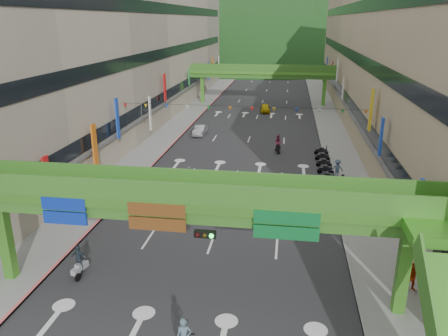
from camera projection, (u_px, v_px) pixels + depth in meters
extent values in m
cube|color=#28282B|center=(255.00, 122.00, 65.76)|extent=(18.00, 140.00, 0.02)
cube|color=gray|center=(184.00, 120.00, 67.26)|extent=(4.00, 140.00, 0.15)
cube|color=gray|center=(330.00, 124.00, 64.21)|extent=(4.00, 140.00, 0.15)
cube|color=#CC5959|center=(196.00, 120.00, 67.00)|extent=(0.20, 140.00, 0.18)
cube|color=gray|center=(317.00, 124.00, 64.47)|extent=(0.20, 140.00, 0.18)
cube|color=#9E937F|center=(130.00, 56.00, 65.34)|extent=(12.00, 95.00, 19.00)
cube|color=black|center=(171.00, 93.00, 66.21)|extent=(0.08, 90.25, 1.40)
cube|color=black|center=(169.00, 52.00, 64.28)|extent=(0.08, 90.25, 1.40)
cube|color=black|center=(167.00, 9.00, 62.35)|extent=(0.08, 90.25, 1.40)
cube|color=gray|center=(394.00, 59.00, 60.07)|extent=(12.00, 95.00, 19.00)
cube|color=black|center=(346.00, 97.00, 62.61)|extent=(0.08, 90.25, 1.40)
cube|color=black|center=(350.00, 54.00, 60.68)|extent=(0.08, 90.25, 1.40)
cube|color=black|center=(354.00, 8.00, 58.75)|extent=(0.08, 90.25, 1.40)
cube|color=#4C9E2D|center=(190.00, 200.00, 22.70)|extent=(28.00, 2.20, 0.50)
cube|color=#387223|center=(191.00, 211.00, 22.89)|extent=(28.00, 1.76, 0.70)
cube|color=#4C9E2D|center=(6.00, 243.00, 25.30)|extent=(0.60, 0.60, 4.80)
cube|color=#4C9E2D|center=(403.00, 273.00, 22.25)|extent=(0.60, 0.60, 4.80)
cube|color=#387223|center=(185.00, 194.00, 21.47)|extent=(28.00, 0.12, 1.10)
cube|color=#387223|center=(194.00, 179.00, 23.42)|extent=(28.00, 0.12, 1.10)
cube|color=navy|center=(64.00, 212.00, 22.78)|extent=(2.40, 0.12, 1.50)
cube|color=#593314|center=(157.00, 218.00, 22.09)|extent=(3.00, 0.12, 1.50)
cube|color=#0C5926|center=(286.00, 226.00, 21.19)|extent=(3.20, 0.12, 1.50)
cube|color=black|center=(205.00, 234.00, 21.81)|extent=(1.10, 0.28, 0.35)
cube|color=#4C9E2D|center=(263.00, 73.00, 77.96)|extent=(28.00, 2.20, 0.50)
cube|color=#387223|center=(262.00, 76.00, 78.15)|extent=(28.00, 1.76, 0.70)
cube|color=#4C9E2D|center=(202.00, 90.00, 80.57)|extent=(0.60, 0.60, 4.80)
cube|color=#4C9E2D|center=(324.00, 93.00, 77.51)|extent=(0.60, 0.60, 4.80)
cube|color=#387223|center=(262.00, 69.00, 76.73)|extent=(28.00, 0.12, 1.10)
cube|color=#387223|center=(263.00, 67.00, 78.68)|extent=(28.00, 0.12, 1.10)
ellipsoid|color=#1C4419|center=(239.00, 60.00, 170.87)|extent=(168.00, 140.00, 112.00)
ellipsoid|color=#1C4419|center=(339.00, 57.00, 184.05)|extent=(208.00, 176.00, 128.00)
cylinder|color=black|center=(241.00, 106.00, 45.03)|extent=(26.00, 0.03, 0.03)
cone|color=red|center=(125.00, 105.00, 46.85)|extent=(0.36, 0.36, 0.40)
cone|color=gold|center=(146.00, 106.00, 46.53)|extent=(0.36, 0.36, 0.40)
cone|color=#193FB2|center=(166.00, 107.00, 46.22)|extent=(0.36, 0.36, 0.40)
cone|color=silver|center=(187.00, 107.00, 45.90)|extent=(0.36, 0.36, 0.40)
cone|color=#198C33|center=(209.00, 108.00, 45.59)|extent=(0.36, 0.36, 0.40)
cone|color=orange|center=(230.00, 108.00, 45.27)|extent=(0.36, 0.36, 0.40)
cone|color=red|center=(252.00, 109.00, 44.96)|extent=(0.36, 0.36, 0.40)
cone|color=gold|center=(274.00, 110.00, 44.64)|extent=(0.36, 0.36, 0.40)
cone|color=#193FB2|center=(297.00, 110.00, 44.33)|extent=(0.36, 0.36, 0.40)
cone|color=silver|center=(319.00, 111.00, 44.01)|extent=(0.36, 0.36, 0.40)
cone|color=#198C33|center=(342.00, 112.00, 43.69)|extent=(0.36, 0.36, 0.40)
cone|color=orange|center=(366.00, 112.00, 43.38)|extent=(0.36, 0.36, 0.40)
cube|color=black|center=(189.00, 334.00, 19.92)|extent=(0.55, 0.16, 0.06)
cube|color=black|center=(278.00, 148.00, 50.58)|extent=(0.62, 1.34, 0.35)
cube|color=black|center=(278.00, 146.00, 50.50)|extent=(0.41, 0.60, 0.18)
cube|color=black|center=(277.00, 143.00, 50.94)|extent=(0.55, 0.18, 0.06)
cylinder|color=black|center=(277.00, 149.00, 51.19)|extent=(0.21, 0.51, 0.50)
cylinder|color=black|center=(279.00, 152.00, 50.16)|extent=(0.21, 0.51, 0.50)
imported|color=#902F4C|center=(278.00, 143.00, 50.36)|extent=(0.98, 0.83, 1.76)
cube|color=#93949B|center=(80.00, 268.00, 26.16)|extent=(0.60, 1.34, 0.35)
cube|color=#93949B|center=(79.00, 264.00, 26.08)|extent=(0.40, 0.60, 0.18)
cube|color=#93949B|center=(81.00, 256.00, 26.52)|extent=(0.55, 0.17, 0.06)
cylinder|color=black|center=(83.00, 267.00, 26.77)|extent=(0.20, 0.51, 0.50)
cylinder|color=black|center=(78.00, 277.00, 25.73)|extent=(0.20, 0.51, 0.50)
imported|color=#243038|center=(79.00, 258.00, 25.94)|extent=(1.07, 0.61, 1.72)
cube|color=maroon|center=(189.00, 181.00, 40.25)|extent=(0.58, 1.34, 0.35)
cube|color=maroon|center=(189.00, 179.00, 40.17)|extent=(0.40, 0.60, 0.18)
cube|color=maroon|center=(191.00, 174.00, 40.58)|extent=(0.55, 0.16, 0.06)
cylinder|color=black|center=(192.00, 182.00, 40.84)|extent=(0.19, 0.51, 0.50)
cylinder|color=black|center=(187.00, 186.00, 39.85)|extent=(0.19, 0.51, 0.50)
imported|color=#3F3D44|center=(189.00, 175.00, 40.05)|extent=(0.88, 0.66, 1.64)
cube|color=black|center=(327.00, 176.00, 41.51)|extent=(1.32, 0.45, 0.35)
cube|color=black|center=(327.00, 174.00, 41.43)|extent=(0.57, 0.34, 0.18)
cube|color=black|center=(333.00, 172.00, 41.23)|extent=(0.10, 0.55, 0.06)
cylinder|color=black|center=(333.00, 180.00, 41.49)|extent=(0.51, 0.14, 0.50)
cylinder|color=black|center=(321.00, 179.00, 41.72)|extent=(0.51, 0.14, 0.50)
cube|color=black|center=(325.00, 169.00, 43.57)|extent=(1.32, 0.45, 0.35)
cube|color=black|center=(326.00, 167.00, 43.49)|extent=(0.57, 0.34, 0.18)
cube|color=black|center=(331.00, 165.00, 43.29)|extent=(0.10, 0.55, 0.06)
cylinder|color=black|center=(331.00, 172.00, 43.55)|extent=(0.51, 0.14, 0.50)
cylinder|color=black|center=(320.00, 171.00, 43.78)|extent=(0.51, 0.14, 0.50)
cube|color=black|center=(324.00, 162.00, 45.63)|extent=(1.32, 0.45, 0.35)
cube|color=black|center=(324.00, 160.00, 45.55)|extent=(0.57, 0.34, 0.18)
cube|color=black|center=(330.00, 158.00, 45.35)|extent=(0.10, 0.55, 0.06)
cylinder|color=black|center=(329.00, 165.00, 45.61)|extent=(0.51, 0.14, 0.50)
cylinder|color=black|center=(318.00, 165.00, 45.84)|extent=(0.51, 0.14, 0.50)
cube|color=black|center=(323.00, 156.00, 47.69)|extent=(1.32, 0.45, 0.35)
cube|color=black|center=(323.00, 154.00, 47.61)|extent=(0.57, 0.34, 0.18)
cube|color=black|center=(328.00, 152.00, 47.41)|extent=(0.10, 0.55, 0.06)
cylinder|color=black|center=(327.00, 159.00, 47.67)|extent=(0.51, 0.14, 0.50)
cylinder|color=black|center=(317.00, 158.00, 47.90)|extent=(0.51, 0.14, 0.50)
cube|color=black|center=(321.00, 150.00, 49.75)|extent=(1.32, 0.45, 0.35)
cube|color=black|center=(321.00, 148.00, 49.67)|extent=(0.57, 0.34, 0.18)
cube|color=black|center=(327.00, 146.00, 49.47)|extent=(0.10, 0.55, 0.06)
cylinder|color=black|center=(326.00, 153.00, 49.73)|extent=(0.51, 0.14, 0.50)
cylinder|color=black|center=(316.00, 153.00, 49.96)|extent=(0.51, 0.14, 0.50)
imported|color=#A2A0A7|center=(200.00, 130.00, 58.43)|extent=(1.49, 4.00, 1.30)
imported|color=#C1A00B|center=(265.00, 108.00, 72.93)|extent=(1.94, 4.12, 1.36)
imported|color=#A82609|center=(413.00, 280.00, 24.45)|extent=(0.89, 0.73, 1.70)
imported|color=black|center=(342.00, 186.00, 38.19)|extent=(1.12, 0.98, 1.81)
imported|color=#3A4B5F|center=(337.00, 170.00, 42.19)|extent=(0.86, 0.57, 1.81)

